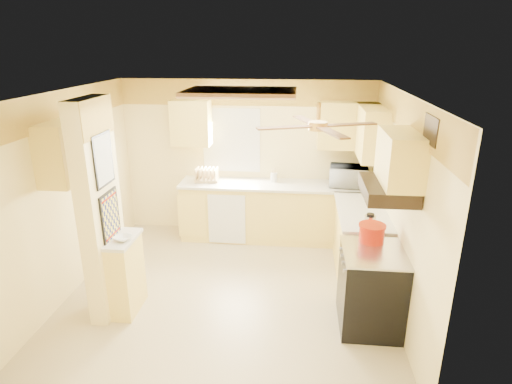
# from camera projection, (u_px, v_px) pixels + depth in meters

# --- Properties ---
(floor) EXTENTS (4.00, 4.00, 0.00)m
(floor) POSITION_uv_depth(u_px,v_px,m) (230.00, 289.00, 5.55)
(floor) COLOR tan
(floor) RESTS_ON ground
(ceiling) EXTENTS (4.00, 4.00, 0.00)m
(ceiling) POSITION_uv_depth(u_px,v_px,m) (226.00, 93.00, 4.72)
(ceiling) COLOR white
(ceiling) RESTS_ON wall_back
(wall_back) EXTENTS (4.00, 0.00, 4.00)m
(wall_back) POSITION_uv_depth(u_px,v_px,m) (247.00, 159.00, 6.92)
(wall_back) COLOR #FFE79B
(wall_back) RESTS_ON floor
(wall_front) EXTENTS (4.00, 0.00, 4.00)m
(wall_front) POSITION_uv_depth(u_px,v_px,m) (189.00, 282.00, 3.35)
(wall_front) COLOR #FFE79B
(wall_front) RESTS_ON floor
(wall_left) EXTENTS (0.00, 3.80, 3.80)m
(wall_left) POSITION_uv_depth(u_px,v_px,m) (70.00, 193.00, 5.33)
(wall_left) COLOR #FFE79B
(wall_left) RESTS_ON floor
(wall_right) EXTENTS (0.00, 3.80, 3.80)m
(wall_right) POSITION_uv_depth(u_px,v_px,m) (399.00, 205.00, 4.94)
(wall_right) COLOR #FFE79B
(wall_right) RESTS_ON floor
(wallpaper_border) EXTENTS (4.00, 0.02, 0.40)m
(wallpaper_border) POSITION_uv_depth(u_px,v_px,m) (247.00, 93.00, 6.55)
(wallpaper_border) COLOR #FFDA4B
(wallpaper_border) RESTS_ON wall_back
(partition_column) EXTENTS (0.20, 0.70, 2.50)m
(partition_column) POSITION_uv_depth(u_px,v_px,m) (100.00, 212.00, 4.75)
(partition_column) COLOR #FFE79B
(partition_column) RESTS_ON floor
(partition_ledge) EXTENTS (0.25, 0.55, 0.90)m
(partition_ledge) POSITION_uv_depth(u_px,v_px,m) (126.00, 276.00, 4.99)
(partition_ledge) COLOR #FFE571
(partition_ledge) RESTS_ON floor
(ledge_top) EXTENTS (0.28, 0.58, 0.04)m
(ledge_top) POSITION_uv_depth(u_px,v_px,m) (122.00, 239.00, 4.84)
(ledge_top) COLOR silver
(ledge_top) RESTS_ON partition_ledge
(lower_cabinets_back) EXTENTS (3.00, 0.60, 0.90)m
(lower_cabinets_back) POSITION_uv_depth(u_px,v_px,m) (276.00, 213.00, 6.85)
(lower_cabinets_back) COLOR #FFE571
(lower_cabinets_back) RESTS_ON floor
(lower_cabinets_right) EXTENTS (0.60, 1.40, 0.90)m
(lower_cabinets_right) POSITION_uv_depth(u_px,v_px,m) (360.00, 243.00, 5.80)
(lower_cabinets_right) COLOR #FFE571
(lower_cabinets_right) RESTS_ON floor
(countertop_back) EXTENTS (3.04, 0.64, 0.04)m
(countertop_back) POSITION_uv_depth(u_px,v_px,m) (277.00, 185.00, 6.69)
(countertop_back) COLOR silver
(countertop_back) RESTS_ON lower_cabinets_back
(countertop_right) EXTENTS (0.64, 1.44, 0.04)m
(countertop_right) POSITION_uv_depth(u_px,v_px,m) (362.00, 211.00, 5.65)
(countertop_right) COLOR silver
(countertop_right) RESTS_ON lower_cabinets_right
(dishwasher_panel) EXTENTS (0.58, 0.02, 0.80)m
(dishwasher_panel) POSITION_uv_depth(u_px,v_px,m) (227.00, 219.00, 6.64)
(dishwasher_panel) COLOR white
(dishwasher_panel) RESTS_ON lower_cabinets_back
(window) EXTENTS (0.92, 0.02, 1.02)m
(window) POSITION_uv_depth(u_px,v_px,m) (231.00, 140.00, 6.83)
(window) COLOR white
(window) RESTS_ON wall_back
(upper_cab_back_left) EXTENTS (0.60, 0.35, 0.70)m
(upper_cab_back_left) POSITION_uv_depth(u_px,v_px,m) (191.00, 123.00, 6.64)
(upper_cab_back_left) COLOR #FFE571
(upper_cab_back_left) RESTS_ON wall_back
(upper_cab_back_right) EXTENTS (0.90, 0.35, 0.70)m
(upper_cab_back_right) POSITION_uv_depth(u_px,v_px,m) (348.00, 126.00, 6.41)
(upper_cab_back_right) COLOR #FFE571
(upper_cab_back_right) RESTS_ON wall_back
(upper_cab_right) EXTENTS (0.35, 1.00, 0.70)m
(upper_cab_right) POSITION_uv_depth(u_px,v_px,m) (371.00, 132.00, 5.94)
(upper_cab_right) COLOR #FFE571
(upper_cab_right) RESTS_ON wall_right
(upper_cab_left_wall) EXTENTS (0.35, 0.75, 0.70)m
(upper_cab_left_wall) POSITION_uv_depth(u_px,v_px,m) (66.00, 152.00, 4.88)
(upper_cab_left_wall) COLOR #FFE571
(upper_cab_left_wall) RESTS_ON wall_left
(upper_cab_over_stove) EXTENTS (0.35, 0.76, 0.52)m
(upper_cab_over_stove) POSITION_uv_depth(u_px,v_px,m) (400.00, 158.00, 4.21)
(upper_cab_over_stove) COLOR #FFE571
(upper_cab_over_stove) RESTS_ON wall_right
(stove) EXTENTS (0.68, 0.77, 0.92)m
(stove) POSITION_uv_depth(u_px,v_px,m) (371.00, 288.00, 4.72)
(stove) COLOR black
(stove) RESTS_ON floor
(range_hood) EXTENTS (0.50, 0.76, 0.14)m
(range_hood) POSITION_uv_depth(u_px,v_px,m) (388.00, 189.00, 4.33)
(range_hood) COLOR black
(range_hood) RESTS_ON upper_cab_over_stove
(poster_menu) EXTENTS (0.02, 0.42, 0.57)m
(poster_menu) POSITION_uv_depth(u_px,v_px,m) (103.00, 160.00, 4.54)
(poster_menu) COLOR black
(poster_menu) RESTS_ON partition_column
(poster_nashville) EXTENTS (0.02, 0.42, 0.57)m
(poster_nashville) POSITION_uv_depth(u_px,v_px,m) (110.00, 216.00, 4.75)
(poster_nashville) COLOR black
(poster_nashville) RESTS_ON partition_column
(ceiling_light_panel) EXTENTS (1.35, 0.95, 0.06)m
(ceiling_light_panel) POSITION_uv_depth(u_px,v_px,m) (241.00, 92.00, 5.20)
(ceiling_light_panel) COLOR brown
(ceiling_light_panel) RESTS_ON ceiling
(ceiling_fan) EXTENTS (1.15, 1.15, 0.26)m
(ceiling_fan) POSITION_uv_depth(u_px,v_px,m) (318.00, 125.00, 4.04)
(ceiling_fan) COLOR gold
(ceiling_fan) RESTS_ON ceiling
(vent_grate) EXTENTS (0.02, 0.40, 0.25)m
(vent_grate) POSITION_uv_depth(u_px,v_px,m) (431.00, 130.00, 3.75)
(vent_grate) COLOR black
(vent_grate) RESTS_ON wall_right
(microwave) EXTENTS (0.61, 0.44, 0.32)m
(microwave) POSITION_uv_depth(u_px,v_px,m) (349.00, 176.00, 6.53)
(microwave) COLOR white
(microwave) RESTS_ON countertop_back
(bowl) EXTENTS (0.25, 0.25, 0.05)m
(bowl) POSITION_uv_depth(u_px,v_px,m) (123.00, 238.00, 4.76)
(bowl) COLOR white
(bowl) RESTS_ON ledge_top
(dutch_oven) EXTENTS (0.30, 0.30, 0.20)m
(dutch_oven) POSITION_uv_depth(u_px,v_px,m) (372.00, 233.00, 4.77)
(dutch_oven) COLOR #A71705
(dutch_oven) RESTS_ON stove
(kettle) EXTENTS (0.13, 0.13, 0.20)m
(kettle) POSITION_uv_depth(u_px,v_px,m) (370.00, 222.00, 5.01)
(kettle) COLOR silver
(kettle) RESTS_ON countertop_right
(dish_rack) EXTENTS (0.39, 0.30, 0.21)m
(dish_rack) POSITION_uv_depth(u_px,v_px,m) (207.00, 176.00, 6.80)
(dish_rack) COLOR tan
(dish_rack) RESTS_ON countertop_back
(utensil_crock) EXTENTS (0.11, 0.11, 0.21)m
(utensil_crock) POSITION_uv_depth(u_px,v_px,m) (274.00, 177.00, 6.79)
(utensil_crock) COLOR white
(utensil_crock) RESTS_ON countertop_back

